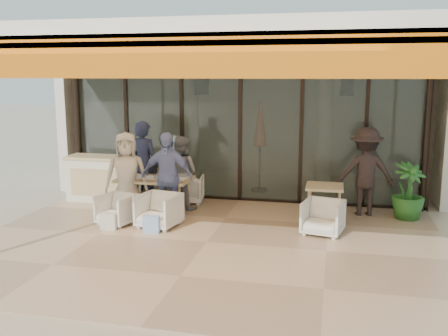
# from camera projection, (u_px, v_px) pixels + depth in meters

# --- Properties ---
(ground) EXTENTS (70.00, 70.00, 0.00)m
(ground) POSITION_uv_depth(u_px,v_px,m) (207.00, 243.00, 8.51)
(ground) COLOR #C6B293
(ground) RESTS_ON ground
(terrace_floor) EXTENTS (8.00, 6.00, 0.01)m
(terrace_floor) POSITION_uv_depth(u_px,v_px,m) (207.00, 243.00, 8.51)
(terrace_floor) COLOR tan
(terrace_floor) RESTS_ON ground
(terrace_structure) EXTENTS (8.00, 6.00, 3.40)m
(terrace_structure) POSITION_uv_depth(u_px,v_px,m) (201.00, 47.00, 7.66)
(terrace_structure) COLOR silver
(terrace_structure) RESTS_ON ground
(glass_storefront) EXTENTS (8.08, 0.10, 3.20)m
(glass_storefront) POSITION_uv_depth(u_px,v_px,m) (240.00, 131.00, 11.09)
(glass_storefront) COLOR #9EADA3
(glass_storefront) RESTS_ON ground
(interior_block) EXTENTS (9.05, 3.62, 3.52)m
(interior_block) POSITION_uv_depth(u_px,v_px,m) (257.00, 98.00, 13.20)
(interior_block) COLOR silver
(interior_block) RESTS_ON ground
(host_counter) EXTENTS (1.85, 0.65, 1.04)m
(host_counter) POSITION_uv_depth(u_px,v_px,m) (108.00, 179.00, 11.23)
(host_counter) COLOR silver
(host_counter) RESTS_ON ground
(dining_table) EXTENTS (1.50, 0.90, 0.93)m
(dining_table) POSITION_uv_depth(u_px,v_px,m) (155.00, 181.00, 10.27)
(dining_table) COLOR tan
(dining_table) RESTS_ON ground
(chair_far_left) EXTENTS (0.77, 0.74, 0.65)m
(chair_far_left) POSITION_uv_depth(u_px,v_px,m) (152.00, 187.00, 11.33)
(chair_far_left) COLOR white
(chair_far_left) RESTS_ON ground
(chair_far_right) EXTENTS (0.75, 0.72, 0.69)m
(chair_far_right) POSITION_uv_depth(u_px,v_px,m) (188.00, 188.00, 11.15)
(chair_far_right) COLOR white
(chair_far_right) RESTS_ON ground
(chair_near_left) EXTENTS (0.79, 0.76, 0.66)m
(chair_near_left) POSITION_uv_depth(u_px,v_px,m) (117.00, 208.00, 9.51)
(chair_near_left) COLOR white
(chair_near_left) RESTS_ON ground
(chair_near_right) EXTENTS (0.82, 0.79, 0.72)m
(chair_near_right) POSITION_uv_depth(u_px,v_px,m) (159.00, 209.00, 9.32)
(chair_near_right) COLOR white
(chair_near_right) RESTS_ON ground
(diner_navy) EXTENTS (0.74, 0.54, 1.88)m
(diner_navy) POSITION_uv_depth(u_px,v_px,m) (144.00, 164.00, 10.74)
(diner_navy) COLOR #1B1F3C
(diner_navy) RESTS_ON ground
(diner_grey) EXTENTS (0.90, 0.78, 1.57)m
(diner_grey) POSITION_uv_depth(u_px,v_px,m) (181.00, 173.00, 10.59)
(diner_grey) COLOR slate
(diner_grey) RESTS_ON ground
(diner_cream) EXTENTS (0.97, 0.78, 1.73)m
(diner_cream) POSITION_uv_depth(u_px,v_px,m) (127.00, 176.00, 9.89)
(diner_cream) COLOR beige
(diner_cream) RESTS_ON ground
(diner_periwinkle) EXTENTS (1.03, 0.44, 1.76)m
(diner_periwinkle) POSITION_uv_depth(u_px,v_px,m) (167.00, 177.00, 9.71)
(diner_periwinkle) COLOR #677AAC
(diner_periwinkle) RESTS_ON ground
(tote_bag_cream) EXTENTS (0.30, 0.10, 0.34)m
(tote_bag_cream) POSITION_uv_depth(u_px,v_px,m) (108.00, 222.00, 9.16)
(tote_bag_cream) COLOR silver
(tote_bag_cream) RESTS_ON ground
(tote_bag_blue) EXTENTS (0.30, 0.10, 0.34)m
(tote_bag_blue) POSITION_uv_depth(u_px,v_px,m) (151.00, 225.00, 8.98)
(tote_bag_blue) COLOR #99BFD8
(tote_bag_blue) RESTS_ON ground
(side_table) EXTENTS (0.70, 0.70, 0.74)m
(side_table) POSITION_uv_depth(u_px,v_px,m) (325.00, 191.00, 9.58)
(side_table) COLOR tan
(side_table) RESTS_ON ground
(side_chair) EXTENTS (0.80, 0.77, 0.70)m
(side_chair) POSITION_uv_depth(u_px,v_px,m) (323.00, 216.00, 8.91)
(side_chair) COLOR white
(side_chair) RESTS_ON ground
(standing_woman) EXTENTS (1.26, 0.84, 1.81)m
(standing_woman) POSITION_uv_depth(u_px,v_px,m) (365.00, 172.00, 10.04)
(standing_woman) COLOR black
(standing_woman) RESTS_ON ground
(potted_palm) EXTENTS (0.88, 0.88, 1.14)m
(potted_palm) POSITION_uv_depth(u_px,v_px,m) (408.00, 192.00, 9.80)
(potted_palm) COLOR #1E5919
(potted_palm) RESTS_ON ground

